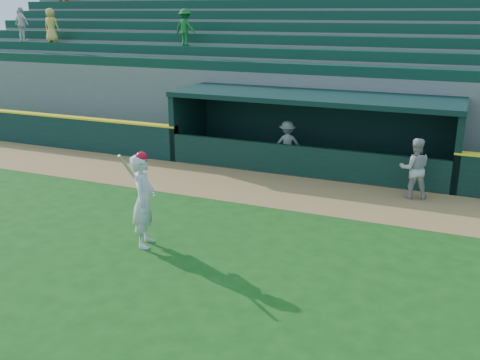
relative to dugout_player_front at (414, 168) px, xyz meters
The scene contains 9 objects.
ground 6.81m from the dugout_player_front, 121.51° to the right, with size 120.00×120.00×0.00m, color #154912.
warning_track 3.73m from the dugout_player_front, 166.32° to the right, with size 40.00×3.00×0.01m, color olive.
field_wall_left 15.80m from the dugout_player_front, behind, with size 15.50×0.30×1.20m, color black.
wall_stripe_left 15.81m from the dugout_player_front, behind, with size 15.50×0.32×0.06m, color yellow.
dugout_player_front is the anchor object (origin of this frame).
dugout_player_inside 4.61m from the dugout_player_front, 158.25° to the left, with size 1.01×0.58×1.56m, color #A9A9A3.
dugout 4.21m from the dugout_player_front, 147.55° to the left, with size 9.40×2.80×2.46m.
stands 7.83m from the dugout_player_front, 117.53° to the left, with size 34.50×6.25×7.49m.
batter_at_plate 7.70m from the dugout_player_front, 132.48° to the right, with size 0.72×0.91×2.19m.
Camera 1 is at (4.63, -9.31, 5.05)m, focal length 40.00 mm.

